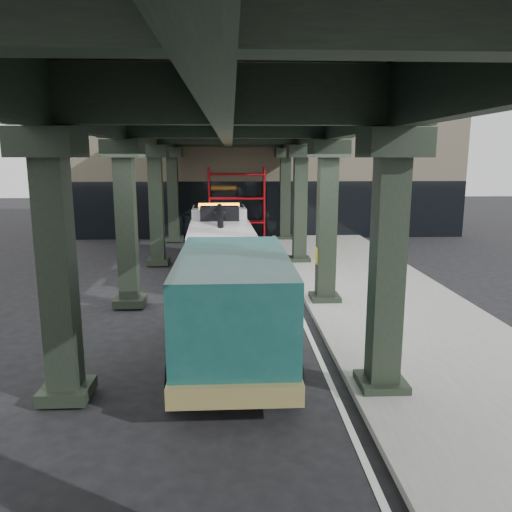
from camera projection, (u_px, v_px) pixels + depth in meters
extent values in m
plane|color=black|center=(243.00, 327.00, 13.51)|extent=(90.00, 90.00, 0.00)
cube|color=gray|center=(384.00, 301.00, 15.66)|extent=(5.00, 40.00, 0.15)
cube|color=silver|center=(296.00, 304.00, 15.54)|extent=(0.12, 38.00, 0.01)
cube|color=black|center=(387.00, 268.00, 9.22)|extent=(0.55, 0.55, 5.00)
cube|color=black|center=(394.00, 143.00, 8.79)|extent=(1.10, 1.10, 0.50)
cube|color=black|center=(381.00, 384.00, 9.67)|extent=(0.90, 0.90, 0.24)
cube|color=black|center=(327.00, 225.00, 15.10)|extent=(0.55, 0.55, 5.00)
cube|color=black|center=(329.00, 149.00, 14.67)|extent=(1.10, 1.10, 0.50)
cube|color=black|center=(325.00, 298.00, 15.55)|extent=(0.90, 0.90, 0.24)
cube|color=black|center=(300.00, 206.00, 20.98)|extent=(0.55, 0.55, 5.00)
cube|color=black|center=(301.00, 151.00, 20.55)|extent=(1.10, 1.10, 0.50)
cube|color=black|center=(299.00, 260.00, 21.43)|extent=(0.90, 0.90, 0.24)
cube|color=black|center=(285.00, 195.00, 26.86)|extent=(0.55, 0.55, 5.00)
cube|color=black|center=(286.00, 153.00, 26.42)|extent=(1.10, 1.10, 0.50)
cube|color=black|center=(285.00, 238.00, 27.31)|extent=(0.90, 0.90, 0.24)
cube|color=black|center=(58.00, 271.00, 8.94)|extent=(0.55, 0.55, 5.00)
cube|color=black|center=(47.00, 143.00, 8.50)|extent=(1.10, 1.10, 0.50)
cube|color=black|center=(67.00, 391.00, 9.39)|extent=(0.90, 0.90, 0.24)
cube|color=black|center=(127.00, 226.00, 14.82)|extent=(0.55, 0.55, 5.00)
cube|color=black|center=(123.00, 149.00, 14.38)|extent=(1.10, 1.10, 0.50)
cube|color=black|center=(130.00, 301.00, 15.27)|extent=(0.90, 0.90, 0.24)
cube|color=black|center=(156.00, 207.00, 20.70)|extent=(0.55, 0.55, 5.00)
cube|color=black|center=(154.00, 151.00, 20.26)|extent=(1.10, 1.10, 0.50)
cube|color=black|center=(159.00, 261.00, 21.15)|extent=(0.90, 0.90, 0.24)
cube|color=black|center=(173.00, 196.00, 26.58)|extent=(0.55, 0.55, 5.00)
cube|color=black|center=(172.00, 153.00, 26.14)|extent=(1.10, 1.10, 0.50)
cube|color=black|center=(174.00, 239.00, 27.03)|extent=(0.90, 0.90, 0.24)
cube|color=black|center=(329.00, 121.00, 14.51)|extent=(0.35, 32.00, 1.10)
cube|color=black|center=(121.00, 120.00, 14.23)|extent=(0.35, 32.00, 1.10)
cube|color=black|center=(226.00, 120.00, 14.37)|extent=(0.35, 32.00, 1.10)
cube|color=black|center=(226.00, 95.00, 14.23)|extent=(7.40, 32.00, 0.30)
cube|color=#C6B793|center=(266.00, 165.00, 32.42)|extent=(22.00, 10.00, 8.00)
cylinder|color=red|center=(210.00, 203.00, 27.65)|extent=(0.08, 0.08, 4.00)
cylinder|color=red|center=(209.00, 205.00, 26.86)|extent=(0.08, 0.08, 4.00)
cylinder|color=red|center=(264.00, 203.00, 27.79)|extent=(0.08, 0.08, 4.00)
cylinder|color=red|center=(265.00, 204.00, 27.00)|extent=(0.08, 0.08, 4.00)
cylinder|color=red|center=(237.00, 221.00, 27.91)|extent=(3.00, 0.08, 0.08)
cylinder|color=red|center=(237.00, 198.00, 27.66)|extent=(3.00, 0.08, 0.08)
cylinder|color=red|center=(237.00, 174.00, 27.41)|extent=(3.00, 0.08, 0.08)
cube|color=black|center=(220.00, 256.00, 19.61)|extent=(1.28, 7.33, 0.24)
cube|color=silver|center=(219.00, 227.00, 21.87)|extent=(2.38, 2.43, 1.75)
cube|color=silver|center=(219.00, 234.00, 22.96)|extent=(2.31, 0.78, 0.88)
cube|color=black|center=(219.00, 215.00, 22.01)|extent=(2.19, 1.35, 0.83)
cube|color=silver|center=(221.00, 245.00, 18.39)|extent=(2.54, 4.96, 1.36)
cube|color=orange|center=(219.00, 205.00, 21.49)|extent=(1.76, 0.35, 0.16)
cube|color=black|center=(220.00, 213.00, 20.10)|extent=(1.58, 0.65, 0.58)
cylinder|color=black|center=(220.00, 225.00, 18.44)|extent=(0.38, 3.41, 1.30)
cube|color=black|center=(223.00, 288.00, 16.16)|extent=(0.35, 1.37, 0.18)
cube|color=black|center=(223.00, 295.00, 15.50)|extent=(1.57, 0.31, 0.18)
cylinder|color=black|center=(195.00, 248.00, 22.25)|extent=(0.38, 1.08, 1.07)
cylinder|color=silver|center=(195.00, 248.00, 22.25)|extent=(0.40, 0.60, 0.59)
cylinder|color=black|center=(243.00, 247.00, 22.44)|extent=(0.38, 1.08, 1.07)
cylinder|color=silver|center=(243.00, 247.00, 22.44)|extent=(0.40, 0.60, 0.59)
cylinder|color=black|center=(193.00, 263.00, 19.11)|extent=(0.38, 1.08, 1.07)
cylinder|color=silver|center=(193.00, 263.00, 19.11)|extent=(0.40, 0.60, 0.59)
cylinder|color=black|center=(248.00, 262.00, 19.30)|extent=(0.38, 1.08, 1.07)
cylinder|color=silver|center=(248.00, 262.00, 19.30)|extent=(0.40, 0.60, 0.59)
cylinder|color=black|center=(192.00, 270.00, 17.88)|extent=(0.38, 1.08, 1.07)
cylinder|color=silver|center=(192.00, 270.00, 17.88)|extent=(0.40, 0.60, 0.59)
cylinder|color=black|center=(251.00, 269.00, 18.07)|extent=(0.38, 1.08, 1.07)
cylinder|color=silver|center=(251.00, 269.00, 18.07)|extent=(0.40, 0.60, 0.59)
cube|color=#134642|center=(233.00, 287.00, 13.57)|extent=(2.22, 1.20, 0.97)
cube|color=#134642|center=(234.00, 304.00, 10.58)|extent=(2.29, 4.87, 2.10)
cube|color=olive|center=(234.00, 335.00, 11.17)|extent=(2.34, 6.05, 0.38)
cube|color=black|center=(233.00, 260.00, 12.98)|extent=(2.11, 0.47, 0.90)
cube|color=black|center=(233.00, 275.00, 10.79)|extent=(2.32, 3.89, 0.59)
cube|color=silver|center=(233.00, 297.00, 14.21)|extent=(2.16, 0.14, 0.32)
cylinder|color=black|center=(193.00, 309.00, 13.57)|extent=(0.31, 0.91, 0.91)
cylinder|color=silver|center=(193.00, 309.00, 13.57)|extent=(0.35, 0.50, 0.50)
cylinder|color=black|center=(272.00, 308.00, 13.68)|extent=(0.31, 0.91, 0.91)
cylinder|color=silver|center=(272.00, 308.00, 13.68)|extent=(0.35, 0.50, 0.50)
cylinder|color=black|center=(176.00, 382.00, 9.13)|extent=(0.31, 0.91, 0.91)
cylinder|color=silver|center=(176.00, 382.00, 9.13)|extent=(0.35, 0.50, 0.50)
cylinder|color=black|center=(293.00, 380.00, 9.24)|extent=(0.31, 0.91, 0.91)
cylinder|color=silver|center=(293.00, 380.00, 9.24)|extent=(0.35, 0.50, 0.50)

